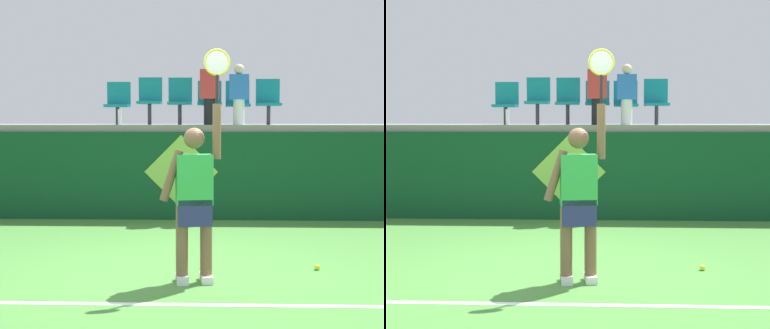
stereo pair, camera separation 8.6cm
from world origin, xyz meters
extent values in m
plane|color=#478438|center=(0.00, 0.00, 0.00)|extent=(40.00, 40.00, 0.00)
cube|color=#0F4223|center=(0.00, 3.55, 0.76)|extent=(13.30, 0.20, 1.52)
cube|color=gray|center=(0.00, 4.87, 1.58)|extent=(13.30, 2.74, 0.12)
cube|color=white|center=(0.00, -1.02, 0.00)|extent=(11.97, 0.08, 0.01)
cube|color=white|center=(0.02, -0.30, 0.04)|extent=(0.16, 0.28, 0.08)
cube|color=white|center=(0.27, -0.26, 0.04)|extent=(0.16, 0.28, 0.08)
cylinder|color=brown|center=(0.02, -0.30, 0.42)|extent=(0.13, 0.13, 0.84)
cylinder|color=brown|center=(0.27, -0.26, 0.42)|extent=(0.13, 0.13, 0.84)
cube|color=navy|center=(0.15, -0.28, 0.76)|extent=(0.39, 0.27, 0.28)
cube|color=green|center=(0.15, -0.28, 1.10)|extent=(0.41, 0.28, 0.53)
sphere|color=brown|center=(0.15, -0.28, 1.54)|extent=(0.22, 0.22, 0.22)
cylinder|color=brown|center=(-0.09, -0.32, 1.15)|extent=(0.27, 0.13, 0.55)
cylinder|color=brown|center=(0.38, -0.24, 1.61)|extent=(0.09, 0.09, 0.58)
cylinder|color=black|center=(0.38, -0.24, 2.05)|extent=(0.03, 0.03, 0.30)
torus|color=gold|center=(0.38, -0.24, 2.33)|extent=(0.28, 0.07, 0.28)
ellipsoid|color=silver|center=(0.38, -0.24, 2.33)|extent=(0.24, 0.05, 0.24)
sphere|color=#D1E533|center=(1.55, 0.26, 0.03)|extent=(0.07, 0.07, 0.07)
cylinder|color=white|center=(-1.29, 3.74, 1.78)|extent=(0.07, 0.07, 0.27)
cylinder|color=#38383D|center=(-1.40, 4.20, 1.80)|extent=(0.07, 0.07, 0.32)
cube|color=#147F89|center=(-1.40, 4.20, 1.99)|extent=(0.44, 0.42, 0.05)
cube|color=#147F89|center=(-1.40, 4.39, 2.22)|extent=(0.44, 0.04, 0.42)
cylinder|color=#38383D|center=(-0.81, 4.20, 1.83)|extent=(0.07, 0.07, 0.38)
cube|color=#147F89|center=(-0.81, 4.20, 2.04)|extent=(0.44, 0.42, 0.05)
cube|color=#147F89|center=(-0.81, 4.39, 2.29)|extent=(0.44, 0.04, 0.45)
cylinder|color=#38383D|center=(-0.25, 4.20, 1.82)|extent=(0.07, 0.07, 0.36)
cube|color=#147F89|center=(-0.25, 4.20, 2.03)|extent=(0.44, 0.42, 0.05)
cube|color=#147F89|center=(-0.25, 4.39, 2.28)|extent=(0.44, 0.04, 0.46)
cylinder|color=#38383D|center=(0.30, 4.20, 1.82)|extent=(0.07, 0.07, 0.35)
cube|color=#147F89|center=(0.30, 4.20, 2.02)|extent=(0.44, 0.42, 0.05)
cube|color=#147F89|center=(0.30, 4.39, 2.25)|extent=(0.44, 0.04, 0.41)
cylinder|color=#38383D|center=(0.82, 4.20, 1.80)|extent=(0.07, 0.07, 0.33)
cube|color=#147F89|center=(0.82, 4.20, 1.99)|extent=(0.44, 0.42, 0.05)
cube|color=#147F89|center=(0.82, 4.39, 2.23)|extent=(0.44, 0.04, 0.43)
cylinder|color=#38383D|center=(1.38, 4.20, 1.81)|extent=(0.07, 0.07, 0.34)
cube|color=#147F89|center=(1.38, 4.20, 2.01)|extent=(0.44, 0.42, 0.05)
cube|color=#147F89|center=(1.38, 4.39, 2.26)|extent=(0.44, 0.04, 0.45)
cylinder|color=white|center=(0.82, 3.81, 1.86)|extent=(0.20, 0.20, 0.44)
cube|color=blue|center=(0.82, 3.81, 2.30)|extent=(0.34, 0.20, 0.44)
sphere|color=beige|center=(0.82, 3.81, 2.61)|extent=(0.18, 0.18, 0.18)
cylinder|color=black|center=(0.30, 3.80, 1.87)|extent=(0.20, 0.20, 0.46)
cube|color=red|center=(0.30, 3.80, 2.35)|extent=(0.34, 0.20, 0.51)
sphere|color=brown|center=(0.30, 3.80, 2.70)|extent=(0.18, 0.18, 0.18)
cube|color=#0F4223|center=(-0.19, 3.44, 0.00)|extent=(0.90, 0.01, 0.00)
plane|color=#8CC64C|center=(-0.19, 3.44, 0.84)|extent=(1.27, 0.00, 1.27)
camera|label=1|loc=(0.32, -6.15, 1.73)|focal=52.58mm
camera|label=2|loc=(0.41, -6.15, 1.73)|focal=52.58mm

